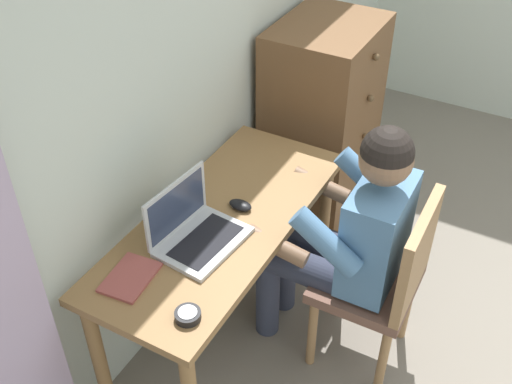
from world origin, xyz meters
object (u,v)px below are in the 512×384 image
(chair, at_px, (384,278))
(desk_clock, at_px, (188,315))
(desk, at_px, (223,239))
(computer_mouse, at_px, (240,205))
(dresser, at_px, (321,124))
(notebook_pad, at_px, (130,277))
(person_seated, at_px, (347,232))
(laptop, at_px, (194,229))

(chair, relative_size, desk_clock, 9.82)
(desk, distance_m, computer_mouse, 0.16)
(dresser, bearing_deg, notebook_pad, 177.30)
(desk, distance_m, notebook_pad, 0.48)
(chair, height_order, notebook_pad, chair)
(computer_mouse, height_order, notebook_pad, computer_mouse)
(chair, relative_size, computer_mouse, 8.84)
(desk, relative_size, desk_clock, 14.33)
(desk, xyz_separation_m, person_seated, (0.23, -0.45, 0.06))
(chair, bearing_deg, desk_clock, 147.53)
(computer_mouse, bearing_deg, dresser, 5.96)
(person_seated, xyz_separation_m, desk_clock, (-0.72, 0.28, 0.07))
(desk, xyz_separation_m, computer_mouse, (0.09, -0.03, 0.13))
(desk, height_order, desk_clock, desk_clock)
(chair, xyz_separation_m, notebook_pad, (-0.68, 0.75, 0.25))
(desk, bearing_deg, notebook_pad, 165.67)
(person_seated, bearing_deg, notebook_pad, 140.11)
(person_seated, bearing_deg, desk, 116.88)
(desk, xyz_separation_m, desk_clock, (-0.50, -0.17, 0.13))
(desk_clock, distance_m, notebook_pad, 0.29)
(desk, distance_m, desk_clock, 0.54)
(desk, distance_m, laptop, 0.23)
(chair, distance_m, desk_clock, 0.90)
(dresser, xyz_separation_m, person_seated, (-0.87, -0.49, 0.11))
(chair, height_order, laptop, laptop)
(person_seated, height_order, notebook_pad, person_seated)
(computer_mouse, distance_m, desk_clock, 0.60)
(chair, relative_size, laptop, 2.44)
(laptop, bearing_deg, notebook_pad, 162.58)
(laptop, bearing_deg, desk_clock, -150.14)
(dresser, bearing_deg, laptop, -179.21)
(desk, relative_size, computer_mouse, 12.90)
(chair, distance_m, person_seated, 0.26)
(person_seated, bearing_deg, laptop, 129.32)
(computer_mouse, bearing_deg, notebook_pad, 166.13)
(dresser, relative_size, desk_clock, 12.65)
(person_seated, distance_m, laptop, 0.62)
(chair, distance_m, notebook_pad, 1.04)
(laptop, xyz_separation_m, desk_clock, (-0.34, -0.19, -0.04))
(laptop, distance_m, desk_clock, 0.39)
(notebook_pad, bearing_deg, desk, -20.14)
(dresser, relative_size, laptop, 3.15)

